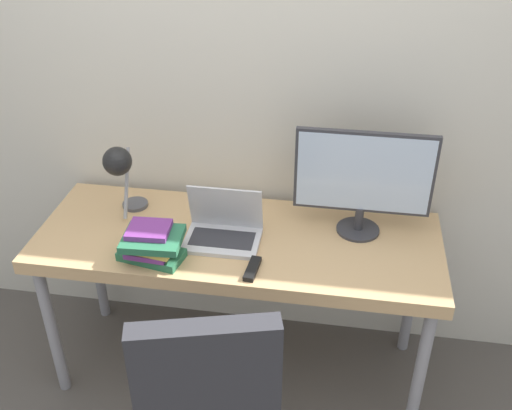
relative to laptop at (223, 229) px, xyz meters
The scene contains 7 objects.
wall_back 0.64m from the laptop, 82.41° to the left, with size 8.00×0.05×2.60m.
desk 0.13m from the laptop, 26.30° to the left, with size 1.68×0.62×0.76m.
laptop is the anchor object (origin of this frame).
monitor 0.60m from the laptop, 15.30° to the left, with size 0.55×0.18×0.45m.
desk_lamp 0.50m from the laptop, behind, with size 0.12×0.25×0.35m.
book_stack 0.30m from the laptop, 145.49° to the right, with size 0.27×0.20×0.13m.
tv_remote 0.25m from the laptop, 51.50° to the right, with size 0.05×0.14×0.02m.
Camera 1 is at (0.40, -1.68, 2.19)m, focal length 42.00 mm.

